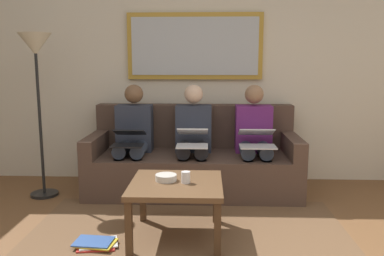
# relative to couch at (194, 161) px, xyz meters

# --- Properties ---
(wall_rear) EXTENTS (6.00, 0.12, 2.60)m
(wall_rear) POSITION_rel_couch_xyz_m (0.00, -0.48, 0.99)
(wall_rear) COLOR beige
(wall_rear) RESTS_ON ground_plane
(area_rug) EXTENTS (2.60, 1.80, 0.01)m
(area_rug) POSITION_rel_couch_xyz_m (0.00, 1.27, -0.31)
(area_rug) COLOR brown
(area_rug) RESTS_ON ground_plane
(couch) EXTENTS (2.20, 0.90, 0.90)m
(couch) POSITION_rel_couch_xyz_m (0.00, 0.00, 0.00)
(couch) COLOR #4C382D
(couch) RESTS_ON ground_plane
(framed_mirror) EXTENTS (1.53, 0.05, 0.74)m
(framed_mirror) POSITION_rel_couch_xyz_m (0.00, -0.39, 1.24)
(framed_mirror) COLOR #B7892D
(coffee_table) EXTENTS (0.72, 0.72, 0.45)m
(coffee_table) POSITION_rel_couch_xyz_m (0.09, 1.22, 0.08)
(coffee_table) COLOR brown
(coffee_table) RESTS_ON ground_plane
(cup) EXTENTS (0.07, 0.07, 0.09)m
(cup) POSITION_rel_couch_xyz_m (0.02, 1.23, 0.19)
(cup) COLOR silver
(cup) RESTS_ON coffee_table
(bowl) EXTENTS (0.17, 0.17, 0.05)m
(bowl) POSITION_rel_couch_xyz_m (0.18, 1.18, 0.17)
(bowl) COLOR beige
(bowl) RESTS_ON coffee_table
(person_left) EXTENTS (0.38, 0.58, 1.14)m
(person_left) POSITION_rel_couch_xyz_m (-0.64, 0.07, 0.30)
(person_left) COLOR #66236B
(person_left) RESTS_ON couch
(laptop_silver) EXTENTS (0.35, 0.39, 0.17)m
(laptop_silver) POSITION_rel_couch_xyz_m (-0.64, 0.30, 0.32)
(laptop_silver) COLOR silver
(person_middle) EXTENTS (0.38, 0.58, 1.14)m
(person_middle) POSITION_rel_couch_xyz_m (0.00, 0.07, 0.30)
(person_middle) COLOR #2D3342
(person_middle) RESTS_ON couch
(laptop_white) EXTENTS (0.31, 0.39, 0.17)m
(laptop_white) POSITION_rel_couch_xyz_m (0.00, 0.30, 0.32)
(laptop_white) COLOR white
(person_right) EXTENTS (0.38, 0.58, 1.14)m
(person_right) POSITION_rel_couch_xyz_m (0.64, 0.07, 0.30)
(person_right) COLOR #2D3342
(person_right) RESTS_ON couch
(laptop_black) EXTENTS (0.31, 0.35, 0.16)m
(laptop_black) POSITION_rel_couch_xyz_m (0.64, 0.31, 0.31)
(laptop_black) COLOR black
(magazine_stack) EXTENTS (0.34, 0.27, 0.04)m
(magazine_stack) POSITION_rel_couch_xyz_m (0.69, 1.41, -0.29)
(magazine_stack) COLOR red
(magazine_stack) RESTS_ON ground_plane
(standing_lamp) EXTENTS (0.32, 0.32, 1.66)m
(standing_lamp) POSITION_rel_couch_xyz_m (1.55, 0.27, 1.06)
(standing_lamp) COLOR black
(standing_lamp) RESTS_ON ground_plane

